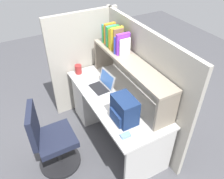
{
  "coord_description": "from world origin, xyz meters",
  "views": [
    {
      "loc": [
        1.92,
        -1.09,
        2.53
      ],
      "look_at": [
        0.0,
        -0.05,
        0.85
      ],
      "focal_mm": 36.46,
      "sensor_mm": 36.0,
      "label": 1
    }
  ],
  "objects": [
    {
      "name": "computer_mouse",
      "position": [
        0.62,
        -0.23,
        0.75
      ],
      "size": [
        0.06,
        0.11,
        0.03
      ],
      "primitive_type": "cube",
      "rotation": [
        0.0,
        0.0,
        -0.04
      ],
      "color": "#7299C6",
      "rests_on": "desk"
    },
    {
      "name": "desk",
      "position": [
        -0.39,
        0.0,
        0.4
      ],
      "size": [
        1.6,
        0.7,
        0.73
      ],
      "color": "silver",
      "rests_on": "ground_plane"
    },
    {
      "name": "paper_cup",
      "position": [
        0.18,
        0.0,
        0.78
      ],
      "size": [
        0.08,
        0.08,
        0.09
      ],
      "primitive_type": "cylinder",
      "color": "white",
      "rests_on": "desk"
    },
    {
      "name": "office_chair",
      "position": [
        0.04,
        -0.89,
        0.39
      ],
      "size": [
        0.52,
        0.54,
        0.93
      ],
      "rotation": [
        0.0,
        0.0,
        2.87
      ],
      "color": "black",
      "rests_on": "ground_plane"
    },
    {
      "name": "ground_plane",
      "position": [
        0.0,
        0.0,
        0.0
      ],
      "size": [
        8.0,
        8.0,
        0.0
      ],
      "primitive_type": "plane",
      "color": "#4C4C51"
    },
    {
      "name": "cubicle_partition_left",
      "position": [
        -0.85,
        -0.05,
        0.78
      ],
      "size": [
        0.05,
        1.06,
        1.55
      ],
      "primitive_type": "cube",
      "color": "#B2ADA0",
      "rests_on": "ground_plane"
    },
    {
      "name": "backpack",
      "position": [
        0.41,
        -0.12,
        0.88
      ],
      "size": [
        0.3,
        0.22,
        0.3
      ],
      "color": "navy",
      "rests_on": "desk"
    },
    {
      "name": "snack_canister",
      "position": [
        -0.7,
        -0.21,
        0.8
      ],
      "size": [
        0.1,
        0.1,
        0.13
      ],
      "primitive_type": "cylinder",
      "color": "maroon",
      "rests_on": "desk"
    },
    {
      "name": "reference_books_on_shelf",
      "position": [
        -0.38,
        0.2,
        1.31
      ],
      "size": [
        0.47,
        0.18,
        0.29
      ],
      "color": "teal",
      "rests_on": "overhead_hutch"
    },
    {
      "name": "overhead_hutch",
      "position": [
        0.0,
        0.2,
        1.08
      ],
      "size": [
        1.44,
        0.28,
        0.45
      ],
      "color": "gray",
      "rests_on": "desk"
    },
    {
      "name": "laptop",
      "position": [
        -0.22,
        -0.07,
        0.78
      ],
      "size": [
        0.33,
        0.28,
        0.22
      ],
      "color": "#B7BABF",
      "rests_on": "desk"
    },
    {
      "name": "cubicle_partition_rear",
      "position": [
        0.0,
        0.38,
        0.78
      ],
      "size": [
        1.84,
        0.05,
        1.55
      ],
      "primitive_type": "cube",
      "color": "#B2ADA0",
      "rests_on": "ground_plane"
    }
  ]
}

